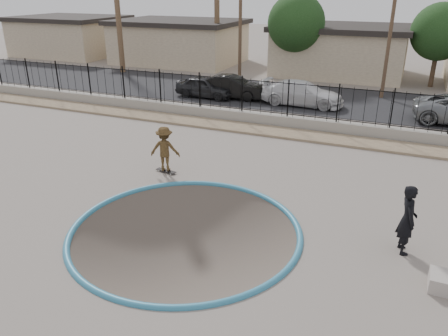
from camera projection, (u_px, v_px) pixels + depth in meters
ground at (293, 138)px, 24.61m from camera, size 120.00×120.00×2.20m
bowl_pit at (186, 231)px, 13.15m from camera, size 6.84×6.84×1.80m
coping_ring at (186, 231)px, 13.15m from camera, size 7.04×7.04×0.20m
rock_strip at (281, 132)px, 21.78m from camera, size 42.00×1.60×0.11m
retaining_wall at (287, 122)px, 22.62m from camera, size 42.00×0.45×0.60m
fence at (288, 99)px, 22.16m from camera, size 40.00×0.04×1.80m
street at (314, 99)px, 28.42m from camera, size 90.00×8.00×0.04m
house_west_far at (70, 35)px, 45.82m from camera, size 10.60×8.60×3.90m
house_west at (179, 41)px, 41.13m from camera, size 11.60×8.60×3.90m
house_center at (341, 50)px, 35.72m from camera, size 10.60×8.60×3.90m
utility_pole_left at (240, 18)px, 30.47m from camera, size 1.70×0.24×9.00m
utility_pole_mid at (392, 18)px, 26.76m from camera, size 1.70×0.24×9.50m
street_tree_left at (296, 23)px, 32.98m from camera, size 4.32×4.32×6.36m
street_tree_mid at (440, 32)px, 30.36m from camera, size 3.96×3.96×5.83m
skater at (165, 151)px, 16.94m from camera, size 1.29×0.96×1.78m
skateboard at (166, 171)px, 17.26m from camera, size 0.91×0.36×0.08m
videographer at (407, 220)px, 11.78m from camera, size 0.66×0.83×2.00m
car_a at (205, 87)px, 28.48m from camera, size 4.06×1.84×1.35m
car_b at (232, 87)px, 28.23m from camera, size 4.52×1.88×1.45m
car_c at (302, 93)px, 26.56m from camera, size 5.07×2.18×1.45m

